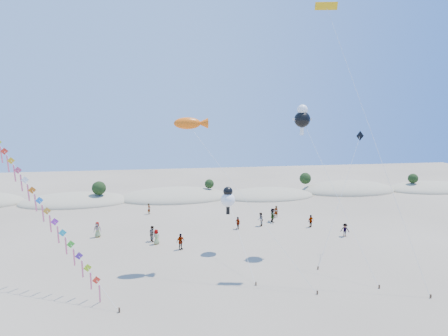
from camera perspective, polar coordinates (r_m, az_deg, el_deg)
dune_ridge at (r=64.41m, az=-6.60°, el=-4.45°), size 145.30×11.49×5.57m
kite_train at (r=37.15m, az=-29.97°, el=1.29°), size 18.53×15.81×19.98m
fish_kite at (r=34.33m, az=-4.99°, el=6.76°), size 10.87×8.46×13.91m
cartoon_kite_low at (r=38.60m, az=0.61°, el=-4.62°), size 1.68×9.15×6.82m
cartoon_kite_high at (r=38.85m, az=11.85°, el=7.52°), size 4.36×10.59×15.16m
parafoil_kite at (r=36.97m, az=15.73°, el=21.64°), size 6.73×9.08×24.07m
dark_kite at (r=39.90m, az=18.64°, el=0.04°), size 7.07×5.54×12.46m
beachgoers at (r=46.10m, az=0.66°, el=-8.59°), size 29.53×15.73×1.84m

